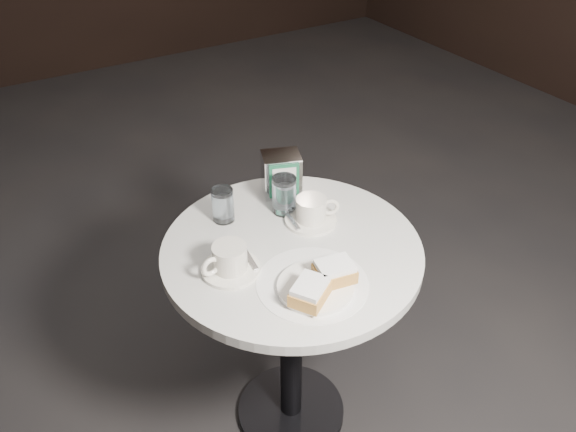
{
  "coord_description": "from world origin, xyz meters",
  "views": [
    {
      "loc": [
        -0.61,
        -0.99,
        1.69
      ],
      "look_at": [
        0.0,
        0.02,
        0.83
      ],
      "focal_mm": 35.0,
      "sensor_mm": 36.0,
      "label": 1
    }
  ],
  "objects_px": {
    "cafe_table": "(292,299)",
    "water_glass_left": "(223,205)",
    "coffee_cup_left": "(229,261)",
    "napkin_dispenser": "(281,174)",
    "coffee_cup_right": "(312,212)",
    "water_glass_right": "(284,195)",
    "beignet_plate": "(319,284)"
  },
  "relations": [
    {
      "from": "cafe_table",
      "to": "water_glass_left",
      "type": "relative_size",
      "value": 7.48
    },
    {
      "from": "cafe_table",
      "to": "water_glass_right",
      "type": "relative_size",
      "value": 6.66
    },
    {
      "from": "coffee_cup_left",
      "to": "water_glass_right",
      "type": "distance_m",
      "value": 0.29
    },
    {
      "from": "cafe_table",
      "to": "napkin_dispenser",
      "type": "relative_size",
      "value": 5.54
    },
    {
      "from": "coffee_cup_right",
      "to": "water_glass_right",
      "type": "distance_m",
      "value": 0.09
    },
    {
      "from": "water_glass_right",
      "to": "beignet_plate",
      "type": "bearing_deg",
      "value": -106.56
    },
    {
      "from": "coffee_cup_left",
      "to": "napkin_dispenser",
      "type": "relative_size",
      "value": 1.26
    },
    {
      "from": "cafe_table",
      "to": "water_glass_left",
      "type": "bearing_deg",
      "value": 117.38
    },
    {
      "from": "water_glass_left",
      "to": "water_glass_right",
      "type": "bearing_deg",
      "value": -17.5
    },
    {
      "from": "water_glass_left",
      "to": "coffee_cup_right",
      "type": "bearing_deg",
      "value": -33.27
    },
    {
      "from": "cafe_table",
      "to": "water_glass_right",
      "type": "height_order",
      "value": "water_glass_right"
    },
    {
      "from": "beignet_plate",
      "to": "water_glass_left",
      "type": "relative_size",
      "value": 2.3
    },
    {
      "from": "cafe_table",
      "to": "water_glass_left",
      "type": "distance_m",
      "value": 0.33
    },
    {
      "from": "cafe_table",
      "to": "napkin_dispenser",
      "type": "xyz_separation_m",
      "value": [
        0.11,
        0.24,
        0.26
      ]
    },
    {
      "from": "coffee_cup_right",
      "to": "water_glass_right",
      "type": "bearing_deg",
      "value": 137.42
    },
    {
      "from": "cafe_table",
      "to": "water_glass_left",
      "type": "xyz_separation_m",
      "value": [
        -0.1,
        0.2,
        0.25
      ]
    },
    {
      "from": "beignet_plate",
      "to": "water_glass_left",
      "type": "distance_m",
      "value": 0.39
    },
    {
      "from": "napkin_dispenser",
      "to": "cafe_table",
      "type": "bearing_deg",
      "value": -94.23
    },
    {
      "from": "water_glass_left",
      "to": "water_glass_right",
      "type": "height_order",
      "value": "water_glass_right"
    },
    {
      "from": "cafe_table",
      "to": "beignet_plate",
      "type": "distance_m",
      "value": 0.29
    },
    {
      "from": "coffee_cup_right",
      "to": "coffee_cup_left",
      "type": "bearing_deg",
      "value": -144.3
    },
    {
      "from": "coffee_cup_left",
      "to": "water_glass_left",
      "type": "xyz_separation_m",
      "value": [
        0.08,
        0.21,
        0.01
      ]
    },
    {
      "from": "water_glass_left",
      "to": "water_glass_right",
      "type": "distance_m",
      "value": 0.18
    },
    {
      "from": "coffee_cup_left",
      "to": "napkin_dispenser",
      "type": "height_order",
      "value": "napkin_dispenser"
    },
    {
      "from": "cafe_table",
      "to": "water_glass_right",
      "type": "xyz_separation_m",
      "value": [
        0.06,
        0.15,
        0.25
      ]
    },
    {
      "from": "water_glass_right",
      "to": "napkin_dispenser",
      "type": "height_order",
      "value": "napkin_dispenser"
    },
    {
      "from": "cafe_table",
      "to": "coffee_cup_right",
      "type": "distance_m",
      "value": 0.26
    },
    {
      "from": "coffee_cup_right",
      "to": "napkin_dispenser",
      "type": "distance_m",
      "value": 0.17
    },
    {
      "from": "coffee_cup_left",
      "to": "napkin_dispenser",
      "type": "bearing_deg",
      "value": 31.1
    },
    {
      "from": "coffee_cup_right",
      "to": "napkin_dispenser",
      "type": "height_order",
      "value": "napkin_dispenser"
    },
    {
      "from": "beignet_plate",
      "to": "coffee_cup_right",
      "type": "xyz_separation_m",
      "value": [
        0.14,
        0.25,
        0.01
      ]
    },
    {
      "from": "beignet_plate",
      "to": "coffee_cup_left",
      "type": "relative_size",
      "value": 1.35
    }
  ]
}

